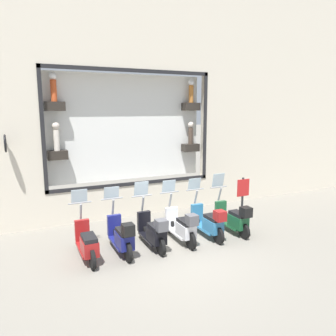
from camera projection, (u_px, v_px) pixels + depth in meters
ground_plane at (177, 254)px, 8.42m from camera, size 120.00×120.00×0.00m
building_facade at (129, 77)px, 10.79m from camera, size 1.17×36.00×9.26m
scooter_green_0 at (234, 218)px, 9.82m from camera, size 1.79×0.61×1.67m
scooter_teal_1 at (209, 222)px, 9.46m from camera, size 1.79×0.60×1.59m
scooter_white_2 at (182, 226)px, 9.10m from camera, size 1.80×0.60×1.61m
scooter_black_3 at (153, 231)px, 8.74m from camera, size 1.79×0.60×1.65m
scooter_navy_4 at (122, 236)px, 8.38m from camera, size 1.80×0.60×1.59m
scooter_red_5 at (87, 243)px, 8.08m from camera, size 1.80×0.61×1.61m
shop_sign_post at (242, 199)px, 10.54m from camera, size 0.36×0.45×1.53m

